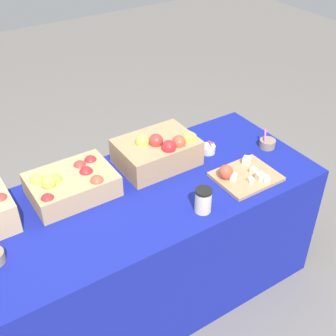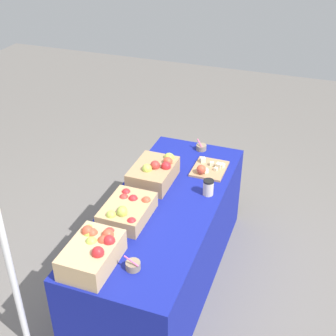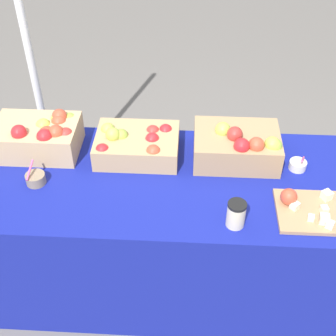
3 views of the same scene
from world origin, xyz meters
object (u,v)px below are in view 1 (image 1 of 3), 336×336
object	(u,v)px
cutting_board_front	(243,175)
apple_crate_middle	(71,184)
sample_bowl_near	(267,143)
apple_crate_right	(158,151)
coffee_cup	(203,200)
sample_bowl_mid	(208,149)

from	to	relation	value
cutting_board_front	apple_crate_middle	bearing A→B (deg)	155.54
sample_bowl_near	apple_crate_right	bearing A→B (deg)	161.65
apple_crate_right	coffee_cup	distance (m)	0.43
sample_bowl_near	cutting_board_front	bearing A→B (deg)	-154.17
apple_crate_middle	sample_bowl_near	xyz separation A→B (m)	(1.08, -0.20, -0.04)
apple_crate_middle	apple_crate_right	distance (m)	0.49
apple_crate_right	sample_bowl_mid	world-z (taller)	apple_crate_right
apple_crate_middle	cutting_board_front	world-z (taller)	apple_crate_middle
coffee_cup	sample_bowl_near	bearing A→B (deg)	20.77
cutting_board_front	sample_bowl_mid	size ratio (longest dim) A/B	3.55
sample_bowl_mid	coffee_cup	xyz separation A→B (m)	(-0.31, -0.37, 0.04)
sample_bowl_mid	coffee_cup	size ratio (longest dim) A/B	0.72
apple_crate_right	cutting_board_front	size ratio (longest dim) A/B	1.31
sample_bowl_near	sample_bowl_mid	size ratio (longest dim) A/B	1.12
apple_crate_middle	sample_bowl_mid	distance (m)	0.77
apple_crate_right	cutting_board_front	bearing A→B (deg)	-50.32
cutting_board_front	sample_bowl_mid	bearing A→B (deg)	90.55
apple_crate_right	cutting_board_front	distance (m)	0.45
apple_crate_middle	sample_bowl_mid	world-z (taller)	apple_crate_middle
apple_crate_middle	sample_bowl_mid	size ratio (longest dim) A/B	4.58
cutting_board_front	sample_bowl_near	size ratio (longest dim) A/B	3.18
apple_crate_right	sample_bowl_mid	size ratio (longest dim) A/B	4.65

